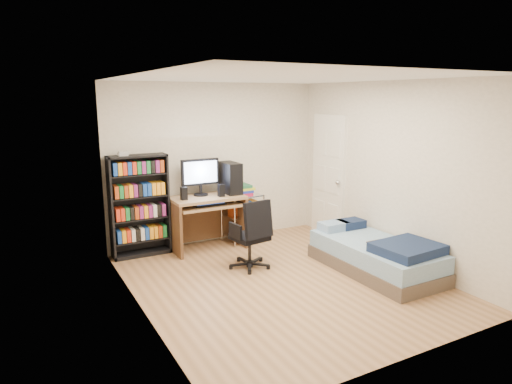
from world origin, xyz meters
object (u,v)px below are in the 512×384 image
media_shelf (139,205)px  bed (377,255)px  computer_desk (212,200)px  office_chair (251,246)px

media_shelf → bed: bearing=-39.9°
computer_desk → bed: (1.49, -2.00, -0.51)m
media_shelf → office_chair: (1.17, -1.23, -0.46)m
office_chair → bed: 1.67m
office_chair → bed: office_chair is taller
media_shelf → office_chair: 1.76m
office_chair → bed: (1.40, -0.91, -0.08)m
computer_desk → bed: 2.55m
media_shelf → computer_desk: bearing=-7.5°
media_shelf → computer_desk: size_ratio=1.12×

